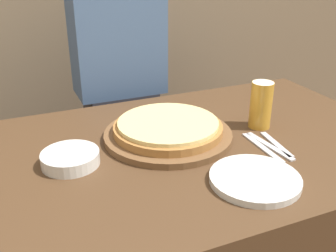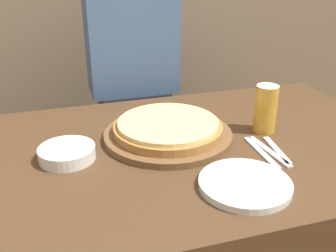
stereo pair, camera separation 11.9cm
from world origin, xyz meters
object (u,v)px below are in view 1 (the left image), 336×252
pizza_on_board (168,130)px  diner_person (121,110)px  dinner_knife (269,146)px  spoon (276,144)px  beer_glass (261,103)px  dinner_plate (255,179)px  side_bowl (70,158)px  fork (262,147)px

pizza_on_board → diner_person: diner_person is taller
dinner_knife → spoon: size_ratio=1.17×
beer_glass → dinner_knife: beer_glass is taller
beer_glass → spoon: bearing=-102.8°
pizza_on_board → spoon: size_ratio=2.35×
diner_person → spoon: bearing=-68.7°
dinner_plate → diner_person: 0.86m
pizza_on_board → side_bowl: (-0.31, -0.05, -0.01)m
fork → side_bowl: bearing=166.6°
dinner_plate → diner_person: bearing=96.5°
dinner_plate → spoon: 0.23m
spoon → diner_person: diner_person is taller
spoon → diner_person: 0.76m
dinner_plate → fork: dinner_plate is taller
dinner_plate → diner_person: size_ratio=0.17×
dinner_knife → dinner_plate: bearing=-136.3°
diner_person → side_bowl: bearing=-118.5°
side_bowl → fork: side_bowl is taller
pizza_on_board → dinner_plate: (0.10, -0.32, -0.02)m
pizza_on_board → beer_glass: 0.31m
pizza_on_board → fork: pizza_on_board is taller
dinner_plate → side_bowl: 0.49m
beer_glass → dinner_knife: bearing=-112.6°
spoon → fork: bearing=180.0°
diner_person → beer_glass: bearing=-61.9°
fork → diner_person: (-0.22, 0.70, -0.11)m
dinner_plate → fork: 0.19m
beer_glass → spoon: 0.16m
beer_glass → fork: bearing=-121.2°
dinner_knife → pizza_on_board: bearing=145.6°
spoon → diner_person: bearing=111.3°
beer_glass → dinner_plate: 0.35m
side_bowl → dinner_knife: (0.56, -0.13, -0.02)m
side_bowl → beer_glass: bearing=0.5°
fork → dinner_knife: 0.03m
side_bowl → diner_person: bearing=61.5°
pizza_on_board → dinner_knife: (0.25, -0.17, -0.02)m
dinner_plate → dinner_knife: (0.15, 0.14, -0.01)m
beer_glass → diner_person: 0.67m
fork → dinner_knife: bearing=0.0°
fork → diner_person: size_ratio=0.15×
beer_glass → dinner_plate: (-0.21, -0.28, -0.07)m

